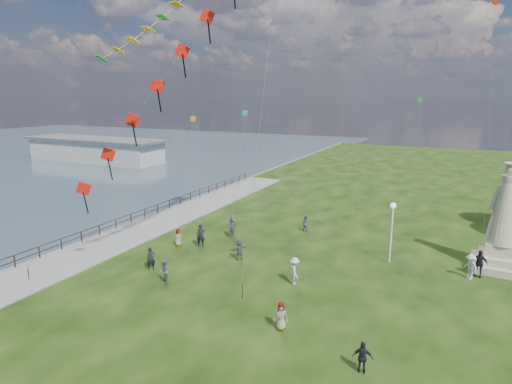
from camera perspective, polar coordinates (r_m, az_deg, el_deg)
The scene contains 18 objects.
waterfront at distance 40.22m, azimuth -18.00°, elevation -5.48°, with size 200.00×200.00×1.51m.
pier_pavilion at distance 88.29m, azimuth -20.67°, elevation 5.34°, with size 30.00×8.00×4.40m.
statue at distance 34.72m, azimuth 30.09°, elevation -4.41°, with size 3.98×3.98×7.64m.
lamppost at distance 32.57m, azimuth 17.72°, elevation -3.54°, with size 0.42×0.42×4.58m.
person_0 at distance 31.44m, azimuth -13.82°, elevation -8.63°, with size 0.61×0.40×1.67m, color black.
person_1 at distance 29.19m, azimuth -12.17°, elevation -10.37°, with size 0.77×0.47×1.58m, color #595960.
person_2 at distance 28.51m, azimuth 5.16°, elevation -10.44°, with size 1.17×0.60×1.81m, color silver.
person_3 at distance 20.91m, azimuth 14.03°, elevation -20.61°, with size 0.89×0.46×1.52m, color black.
person_4 at distance 23.45m, azimuth 3.34°, elevation -16.20°, with size 0.76×0.47×1.55m, color #595960.
person_5 at distance 37.39m, azimuth -3.12°, elevation -4.62°, with size 1.73×0.75×1.87m, color #595960.
person_6 at distance 35.25m, azimuth -7.38°, elevation -5.79°, with size 0.69×0.45×1.89m, color black.
person_7 at distance 39.22m, azimuth 6.58°, elevation -4.16°, with size 0.71×0.44×1.46m, color #595960.
person_8 at distance 32.52m, azimuth 26.69°, elevation -8.89°, with size 1.12×0.58×1.74m, color silver.
person_9 at distance 33.14m, azimuth 27.59°, elevation -8.44°, with size 1.11×0.57×1.90m, color black.
person_10 at distance 35.80m, azimuth -10.31°, elevation -5.98°, with size 0.70×0.43×1.44m, color #595960.
person_11 at distance 32.35m, azimuth -2.26°, elevation -7.69°, with size 1.50×0.65×1.61m, color #595960.
red_kite_train at distance 29.36m, azimuth -13.33°, elevation 12.86°, with size 11.27×9.35×19.80m.
small_kites at distance 41.30m, azimuth 15.19°, elevation 13.15°, with size 29.00×18.35×25.49m.
Camera 1 is at (11.73, -18.23, 12.17)m, focal length 30.00 mm.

